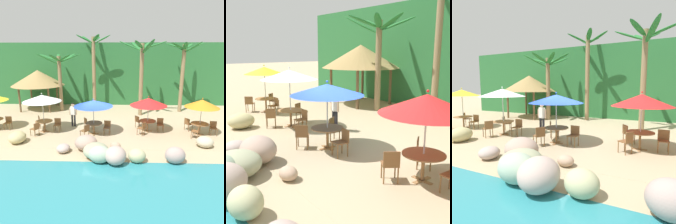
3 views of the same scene
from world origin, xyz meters
The scene contains 26 objects.
ground_plane centered at (0.00, 0.00, 0.00)m, with size 120.00×120.00×0.00m, color tan.
terrace_deck centered at (0.00, 0.00, 0.00)m, with size 18.00×5.20×0.01m.
rock_seawall centered at (0.04, -3.27, 0.36)m, with size 17.45×3.39×0.85m.
umbrella_yellow centered at (-7.29, 0.28, 2.22)m, with size 2.08×2.08×2.52m.
dining_table_yellow centered at (-7.29, 0.28, 0.61)m, with size 1.10×1.10×0.74m.
chair_yellow_seaward centered at (-6.45, 0.40, 0.51)m, with size 0.43×0.44×0.87m.
chair_yellow_inland centered at (-7.86, 0.92, 0.51)m, with size 0.59×0.59×0.87m.
chair_yellow_left centered at (-7.71, -0.47, 0.51)m, with size 0.59×0.59×0.87m.
umbrella_white centered at (-3.82, 0.00, 2.26)m, with size 2.43×2.43×2.58m.
dining_table_white centered at (-3.82, 0.00, 0.61)m, with size 1.10×1.10×0.74m.
chair_white_seaward centered at (-2.97, 0.10, 0.51)m, with size 0.42×0.43×0.87m.
chair_white_inland centered at (-4.31, 0.71, 0.51)m, with size 0.58×0.57×0.87m.
chair_white_left centered at (-4.10, -0.81, 0.51)m, with size 0.56×0.56×0.87m.
umbrella_blue centered at (-0.50, -0.31, 2.03)m, with size 2.45×2.45×2.33m.
dining_table_blue centered at (-0.50, -0.31, 0.61)m, with size 1.10×1.10×0.74m.
chair_blue_seaward centered at (0.36, -0.31, 0.51)m, with size 0.47×0.47×0.87m.
chair_blue_inland centered at (-1.03, 0.36, 0.51)m, with size 0.59×0.58×0.87m.
chair_blue_left centered at (-0.93, -1.05, 0.51)m, with size 0.59×0.59×0.87m.
umbrella_red centered at (3.00, 0.28, 2.02)m, with size 2.40×2.40×2.38m.
dining_table_red centered at (3.00, 0.28, 0.61)m, with size 1.10×1.10×0.74m.
chair_red_inland centered at (2.43, 0.93, 0.51)m, with size 0.59×0.59×0.87m.
chair_red_left centered at (2.59, -0.46, 0.51)m, with size 0.59×0.59×0.87m.
palm_tree_nearest centered at (-4.06, 5.35, 3.63)m, with size 3.84×3.89×5.07m.
palm_tree_second centered at (-1.21, 6.46, 4.25)m, with size 3.04×3.09×6.60m.
palapa_hut centered at (-6.27, 6.00, 2.87)m, with size 4.69×4.69×3.57m.
waiter_in_white centered at (-2.12, 1.15, 0.99)m, with size 0.52×0.32×1.70m.
Camera 2 is at (7.34, -5.54, 3.34)m, focal length 46.50 mm.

